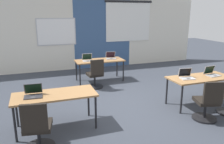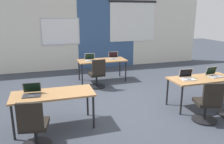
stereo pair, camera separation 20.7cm
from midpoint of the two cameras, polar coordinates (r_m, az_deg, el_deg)
ground_plane at (r=5.73m, az=4.35°, el=-8.32°), size 24.00×24.00×0.00m
back_wall_assembly at (r=9.34m, az=-5.02°, el=9.65°), size 10.00×0.27×2.80m
desk_near_left at (r=4.58m, az=-13.46°, el=-5.95°), size 1.60×0.70×0.72m
desk_near_right at (r=5.90m, az=22.73°, el=-1.98°), size 1.60×0.70×0.72m
desk_far_center at (r=7.53m, az=-1.75°, el=2.65°), size 1.60×0.70×0.72m
laptop_far_left at (r=7.41m, az=-4.79°, el=3.27°), size 0.34×0.31×0.23m
chair_far_left at (r=6.86m, az=-2.94°, el=-1.02°), size 0.52×0.55×0.92m
laptop_far_right at (r=7.71m, az=1.17°, el=3.78°), size 0.38×0.35×0.23m
laptop_near_left_end at (r=4.55m, az=-18.48°, el=-5.00°), size 0.35×0.33×0.23m
chair_near_left_end at (r=4.03m, az=-17.77°, el=-13.66°), size 0.52×0.57×0.92m
laptop_near_right_inner at (r=5.66m, az=19.60°, el=-1.21°), size 0.37×0.33×0.23m
chair_near_right_inner at (r=5.16m, az=24.14°, el=-7.82°), size 0.54×0.60×0.92m
laptop_near_right_end at (r=6.14m, az=25.34°, el=-0.57°), size 0.36×0.32×0.23m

